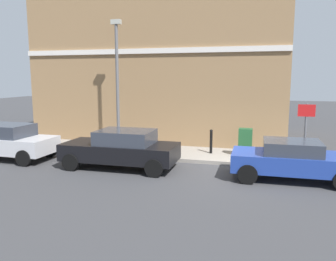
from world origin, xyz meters
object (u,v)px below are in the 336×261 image
(car_silver, at_px, (5,141))
(lamppost, at_px, (117,79))
(car_black, at_px, (122,148))
(bollard_near_cabinet, at_px, (211,141))
(street_sign, at_px, (306,125))
(car_blue, at_px, (292,159))
(utility_cabinet, at_px, (245,143))

(car_silver, bearing_deg, lamppost, -146.91)
(car_black, distance_m, bollard_near_cabinet, 4.04)
(street_sign, bearing_deg, car_black, 103.95)
(car_blue, relative_size, utility_cabinet, 3.43)
(street_sign, bearing_deg, utility_cabinet, 65.02)
(lamppost, bearing_deg, street_sign, -97.00)
(bollard_near_cabinet, relative_size, lamppost, 0.18)
(car_blue, relative_size, car_black, 0.92)
(utility_cabinet, bearing_deg, bollard_near_cabinet, 86.02)
(car_silver, bearing_deg, car_blue, -179.17)
(car_silver, height_order, bollard_near_cabinet, car_silver)
(car_black, bearing_deg, lamppost, -64.72)
(utility_cabinet, distance_m, street_sign, 2.59)
(utility_cabinet, xyz_separation_m, street_sign, (-1.01, -2.18, 0.98))
(utility_cabinet, xyz_separation_m, bollard_near_cabinet, (0.10, 1.44, 0.02))
(car_blue, relative_size, lamppost, 0.69)
(car_blue, distance_m, bollard_near_cabinet, 4.06)
(car_silver, distance_m, utility_cabinet, 10.02)
(car_black, distance_m, lamppost, 3.85)
(utility_cabinet, distance_m, bollard_near_cabinet, 1.44)
(car_silver, relative_size, bollard_near_cabinet, 4.08)
(car_silver, bearing_deg, bollard_near_cabinet, -161.30)
(car_silver, distance_m, lamppost, 5.39)
(utility_cabinet, height_order, bollard_near_cabinet, utility_cabinet)
(car_black, relative_size, bollard_near_cabinet, 4.15)
(car_silver, bearing_deg, street_sign, -171.86)
(car_black, height_order, utility_cabinet, car_black)
(lamppost, bearing_deg, bollard_near_cabinet, -87.95)
(car_black, relative_size, car_silver, 1.02)
(car_blue, xyz_separation_m, car_silver, (-0.08, 11.32, 0.07))
(car_blue, distance_m, car_silver, 11.32)
(car_silver, height_order, street_sign, street_sign)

